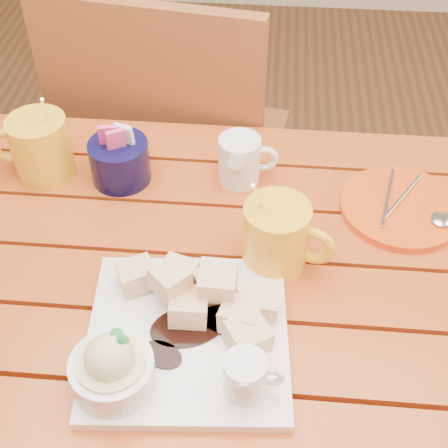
# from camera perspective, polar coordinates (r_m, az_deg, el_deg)

# --- Properties ---
(table) EXTENTS (1.20, 0.79, 0.75)m
(table) POSITION_cam_1_polar(r_m,az_deg,el_deg) (1.00, -1.00, -9.54)
(table) COLOR #A62E15
(table) RESTS_ON ground
(dessert_plate) EXTENTS (0.29, 0.29, 0.11)m
(dessert_plate) POSITION_cam_1_polar(r_m,az_deg,el_deg) (0.83, -4.50, -10.18)
(dessert_plate) COLOR white
(dessert_plate) RESTS_ON table
(coffee_mug_left) EXTENTS (0.14, 0.10, 0.17)m
(coffee_mug_left) POSITION_cam_1_polar(r_m,az_deg,el_deg) (1.11, -16.54, 6.80)
(coffee_mug_left) COLOR yellow
(coffee_mug_left) RESTS_ON table
(coffee_mug_right) EXTENTS (0.14, 0.10, 0.16)m
(coffee_mug_right) POSITION_cam_1_polar(r_m,az_deg,el_deg) (0.91, 4.95, -1.06)
(coffee_mug_right) COLOR yellow
(coffee_mug_right) RESTS_ON table
(cream_pitcher) EXTENTS (0.10, 0.09, 0.09)m
(cream_pitcher) POSITION_cam_1_polar(r_m,az_deg,el_deg) (1.06, 1.54, 5.95)
(cream_pitcher) COLOR white
(cream_pitcher) RESTS_ON table
(sugar_caddy) EXTENTS (0.10, 0.10, 0.11)m
(sugar_caddy) POSITION_cam_1_polar(r_m,az_deg,el_deg) (1.08, -9.51, 5.78)
(sugar_caddy) COLOR #0D0B33
(sugar_caddy) RESTS_ON table
(orange_saucer) EXTENTS (0.20, 0.20, 0.02)m
(orange_saucer) POSITION_cam_1_polar(r_m,az_deg,el_deg) (1.06, 15.95, 1.46)
(orange_saucer) COLOR #DC4913
(orange_saucer) RESTS_ON table
(chair_far) EXTENTS (0.52, 0.52, 0.96)m
(chair_far) POSITION_cam_1_polar(r_m,az_deg,el_deg) (1.49, -4.58, 6.45)
(chair_far) COLOR brown
(chair_far) RESTS_ON ground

